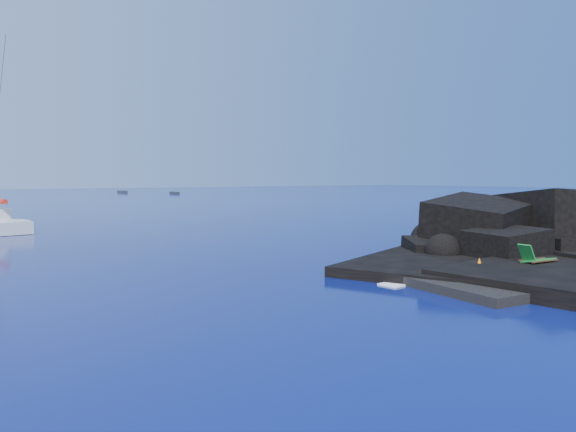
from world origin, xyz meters
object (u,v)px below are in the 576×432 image
Objects in this scene: deck_chair at (539,255)px; marker_cone at (479,264)px; sunbather at (473,273)px; distant_boat_a at (122,193)px; distant_boat_b at (174,194)px.

deck_chair is 2.63m from marker_cone.
sunbather is at bearing -151.43° from marker_cone.
marker_cone is 0.11× the size of distant_boat_a.
sunbather is 0.41× the size of distant_boat_b.
deck_chair is 0.42× the size of distant_boat_b.
distant_boat_a is at bearing 118.08° from distant_boat_b.
deck_chair reaches higher than sunbather.
deck_chair is at bearing -29.45° from marker_cone.
distant_boat_b is (38.65, 116.57, -0.51)m from sunbather.
distant_boat_a is (31.28, 133.51, -0.51)m from sunbather.
deck_chair is 0.39× the size of distant_boat_a.
marker_cone reaches higher than distant_boat_a.
sunbather reaches higher than distant_boat_a.
distant_boat_a is (27.39, 133.91, -0.95)m from deck_chair.
distant_boat_a is at bearing 83.78° from deck_chair.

